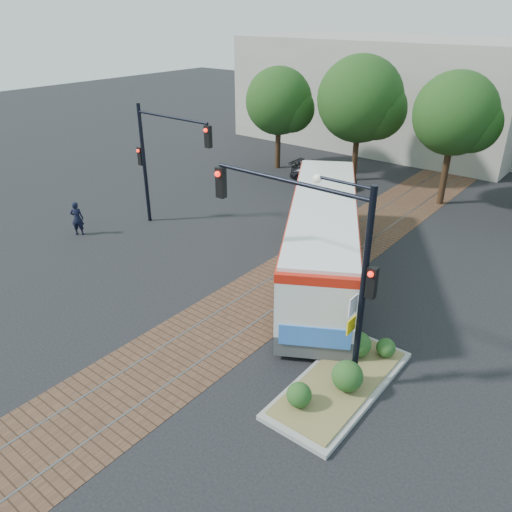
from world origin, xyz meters
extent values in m
plane|color=black|center=(0.00, 0.00, 0.00)|extent=(120.00, 120.00, 0.00)
cube|color=brown|center=(0.00, 4.00, 0.01)|extent=(3.60, 40.00, 0.01)
cube|color=slate|center=(-0.75, 4.00, 0.01)|extent=(0.06, 40.00, 0.01)
cube|color=slate|center=(0.75, 4.00, 0.01)|extent=(0.06, 40.00, 0.01)
cylinder|color=#382314|center=(-10.00, 16.00, 1.43)|extent=(0.36, 0.36, 2.86)
sphere|color=#133811|center=(-10.00, 16.00, 4.51)|extent=(4.40, 4.40, 4.40)
cylinder|color=#382314|center=(-4.50, 16.80, 1.56)|extent=(0.36, 0.36, 3.12)
sphere|color=#133811|center=(-4.50, 16.80, 5.07)|extent=(5.20, 5.20, 5.20)
cylinder|color=#382314|center=(1.50, 16.00, 1.69)|extent=(0.36, 0.36, 3.39)
sphere|color=#133811|center=(1.50, 16.00, 5.04)|extent=(4.40, 4.40, 4.40)
cube|color=#ADA899|center=(-8.00, 28.00, 4.00)|extent=(22.00, 12.00, 8.00)
cube|color=#454548|center=(0.62, 4.56, 0.55)|extent=(8.18, 11.66, 0.70)
cube|color=white|center=(0.62, 4.56, 1.85)|extent=(8.19, 11.67, 1.90)
cube|color=black|center=(0.47, 4.82, 2.15)|extent=(7.64, 10.66, 0.90)
cube|color=red|center=(0.62, 4.56, 2.96)|extent=(8.23, 11.69, 0.30)
cube|color=white|center=(0.62, 4.56, 3.16)|extent=(7.92, 11.29, 0.14)
cube|color=black|center=(3.55, -0.52, 2.25)|extent=(1.45, 0.90, 0.90)
cube|color=blue|center=(3.63, -0.67, 1.05)|extent=(1.94, 1.15, 0.70)
cube|color=orange|center=(2.25, 4.34, 1.25)|extent=(2.30, 3.93, 1.10)
cylinder|color=black|center=(1.78, 0.25, 0.50)|extent=(0.80, 1.04, 1.00)
cylinder|color=black|center=(3.77, 1.40, 0.50)|extent=(0.80, 1.04, 1.00)
cylinder|color=black|center=(-2.28, 7.28, 0.50)|extent=(0.80, 1.04, 1.00)
cylinder|color=black|center=(-0.28, 8.43, 0.50)|extent=(0.80, 1.04, 1.00)
cube|color=gray|center=(4.80, -1.00, 0.07)|extent=(2.20, 5.20, 0.15)
cube|color=olive|center=(4.80, -1.00, 0.19)|extent=(1.90, 4.80, 0.08)
sphere|color=#1E4719|center=(4.40, -2.60, 0.58)|extent=(0.70, 0.70, 0.70)
sphere|color=#1E4719|center=(5.10, -1.20, 0.68)|extent=(0.90, 0.90, 0.90)
sphere|color=#1E4719|center=(4.60, 0.40, 0.63)|extent=(0.80, 0.80, 0.80)
sphere|color=#1E4719|center=(5.30, 0.90, 0.53)|extent=(0.60, 0.60, 0.60)
cylinder|color=black|center=(5.10, -0.80, 3.21)|extent=(0.18, 0.18, 6.00)
cylinder|color=black|center=(2.60, -0.80, 5.81)|extent=(5.00, 0.12, 0.12)
cube|color=black|center=(0.10, -0.80, 5.26)|extent=(0.28, 0.22, 0.95)
sphere|color=#FF190C|center=(0.10, -0.94, 5.56)|extent=(0.18, 0.18, 0.18)
cube|color=black|center=(5.32, -0.80, 3.61)|extent=(0.26, 0.20, 0.90)
sphere|color=#FF190C|center=(5.32, -0.93, 3.92)|extent=(0.16, 0.16, 0.16)
cube|color=white|center=(4.92, -0.92, 2.81)|extent=(0.04, 0.45, 0.55)
cube|color=yellow|center=(4.92, -0.92, 2.17)|extent=(0.04, 0.45, 0.45)
cylinder|color=black|center=(4.30, -0.80, 6.12)|extent=(1.60, 0.08, 0.08)
sphere|color=silver|center=(3.50, -0.80, 6.06)|extent=(0.24, 0.24, 0.24)
cylinder|color=black|center=(-9.50, 4.00, 3.00)|extent=(0.18, 0.18, 6.00)
cylinder|color=black|center=(-7.25, 4.00, 5.60)|extent=(4.50, 0.12, 0.12)
cube|color=black|center=(-5.00, 4.00, 5.05)|extent=(0.28, 0.22, 0.95)
sphere|color=#FF190C|center=(-5.00, 3.86, 5.35)|extent=(0.18, 0.18, 0.18)
cube|color=black|center=(-9.72, 4.00, 3.40)|extent=(0.26, 0.20, 0.90)
sphere|color=#FF190C|center=(-9.72, 3.87, 3.70)|extent=(0.16, 0.16, 0.16)
imported|color=black|center=(-10.82, 0.65, 0.85)|extent=(0.74, 0.70, 1.69)
imported|color=black|center=(-5.51, 14.76, 0.63)|extent=(4.44, 1.95, 1.27)
camera|label=1|loc=(10.01, -11.52, 10.03)|focal=35.00mm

